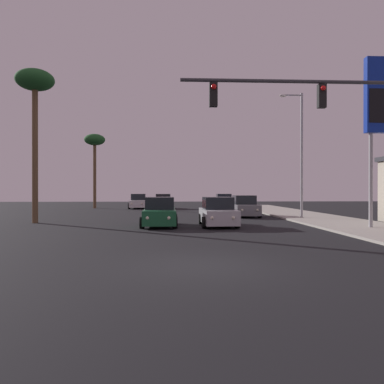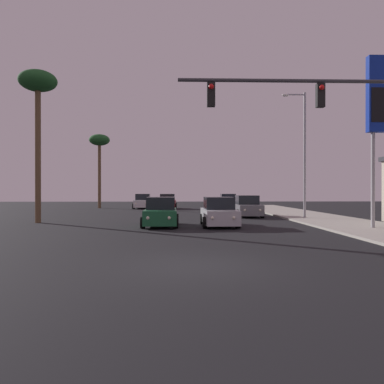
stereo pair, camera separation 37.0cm
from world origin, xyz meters
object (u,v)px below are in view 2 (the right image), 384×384
Objects in this scene: car_green at (161,213)px; palm_tree_near at (38,90)px; car_blue at (228,202)px; car_grey at (247,207)px; traffic_light_mast at (332,119)px; car_silver at (219,213)px; palm_tree_far at (99,144)px; street_lamp at (303,148)px; car_white at (143,202)px; car_red at (168,202)px.

palm_tree_near is at bearing -18.88° from car_green.
car_blue and car_grey have the same top height.
traffic_light_mast reaches higher than car_blue.
palm_tree_near is at bearing -14.71° from car_silver.
palm_tree_far is (-15.04, 0.96, 6.77)m from car_blue.
car_blue is at bearing 101.39° from street_lamp.
car_grey is (6.38, 7.60, 0.00)m from car_green.
car_blue is 1.00× the size of car_green.
traffic_light_mast is at bearing 91.56° from car_blue.
palm_tree_far reaches higher than car_grey.
car_white is at bearing 109.19° from traffic_light_mast.
car_red is at bearing 6.66° from car_blue.
car_silver is at bearing 68.76° from car_grey.
car_red is at bearing -81.64° from car_silver.
car_silver is at bearing 82.44° from car_blue.
traffic_light_mast reaches higher than car_grey.
car_red is 0.44× the size of palm_tree_near.
car_grey is at bearing 92.01° from traffic_light_mast.
car_red is 21.30m from palm_tree_near.
street_lamp is 0.92× the size of palm_tree_near.
car_green is at bearing 73.92° from car_blue.
car_white is at bearing -55.33° from car_grey.
car_silver is (6.61, -21.66, 0.00)m from car_white.
street_lamp reaches higher than traffic_light_mast.
palm_tree_far is (-15.33, 30.12, 2.74)m from traffic_light_mast.
palm_tree_far reaches higher than car_red.
car_white is 0.45× the size of palm_tree_near.
car_grey is 6.20m from street_lamp.
car_silver is 0.51× the size of traffic_light_mast.
car_blue is 22.55m from car_green.
car_green is 9.92m from car_grey.
car_blue is 13.96m from car_grey.
car_grey and car_silver have the same top height.
palm_tree_near is at bearing -88.75° from palm_tree_far.
car_silver is 26.38m from palm_tree_far.
car_green and car_silver have the same top height.
car_grey is 16.96m from car_white.
car_green is 21.81m from car_white.
car_red is 2.96m from car_white.
car_green is 1.00× the size of car_grey.
car_white is 0.48× the size of street_lamp.
street_lamp is 1.04× the size of palm_tree_far.
car_red is 0.50× the size of palm_tree_far.
street_lamp is (3.33, -16.54, 4.36)m from car_blue.
car_white is at bearing -13.30° from car_red.
car_blue is 0.44× the size of palm_tree_near.
car_silver is at bearing 177.07° from car_green.
car_blue is 1.00× the size of car_white.
car_green is at bearing 132.27° from traffic_light_mast.
car_green is at bearing -69.50° from palm_tree_far.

